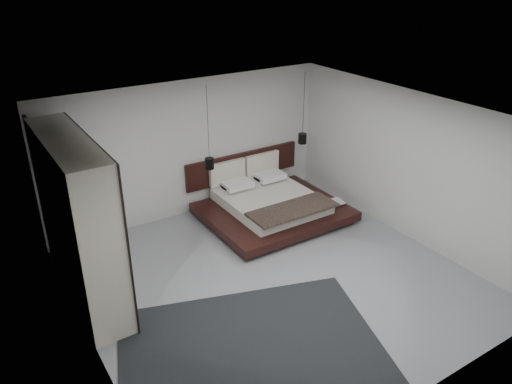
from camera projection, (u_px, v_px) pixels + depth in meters
floor at (273, 279)px, 8.39m from camera, size 6.00×6.00×0.00m
ceiling at (276, 118)px, 7.19m from camera, size 6.00×6.00×0.00m
wall_back at (190, 149)px, 10.07m from camera, size 6.00×0.00×6.00m
wall_front at (429, 307)px, 5.51m from camera, size 6.00×0.00×6.00m
wall_left at (80, 262)px, 6.33m from camera, size 0.00×6.00×6.00m
wall_right at (407, 165)px, 9.26m from camera, size 0.00×6.00×6.00m
lattice_screen at (44, 197)px, 8.26m from camera, size 0.05×0.90×2.60m
bed at (270, 204)px, 10.31m from camera, size 2.75×2.38×1.07m
book_lower at (332, 203)px, 10.38m from camera, size 0.28×0.35×0.03m
book_upper at (332, 202)px, 10.33m from camera, size 0.28×0.35×0.02m
pendant_left at (210, 163)px, 9.66m from camera, size 0.18×0.18×1.63m
pendant_right at (302, 138)px, 10.73m from camera, size 0.18×0.18×1.54m
wardrobe at (79, 222)px, 7.46m from camera, size 0.63×2.68×2.63m
rug at (251, 349)px, 6.88m from camera, size 4.18×3.52×0.02m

